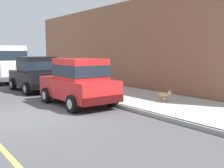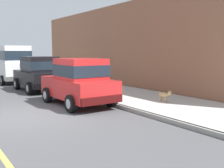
{
  "view_description": "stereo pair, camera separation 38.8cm",
  "coord_description": "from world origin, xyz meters",
  "px_view_note": "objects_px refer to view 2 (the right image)",
  "views": [
    {
      "loc": [
        -3.05,
        -8.64,
        2.16
      ],
      "look_at": [
        3.33,
        -0.04,
        0.85
      ],
      "focal_mm": 42.96,
      "sensor_mm": 36.0,
      "label": 1
    },
    {
      "loc": [
        -2.73,
        -8.87,
        2.16
      ],
      "look_at": [
        3.33,
        -0.04,
        0.85
      ],
      "focal_mm": 42.96,
      "sensor_mm": 36.0,
      "label": 2
    }
  ],
  "objects_px": {
    "car_red_hatchback": "(79,81)",
    "car_black_hatchback": "(39,73)",
    "dog_tan": "(165,95)",
    "car_white_van": "(12,62)",
    "fire_hydrant": "(92,87)"
  },
  "relations": [
    {
      "from": "car_red_hatchback",
      "to": "car_black_hatchback",
      "type": "relative_size",
      "value": 1.0
    },
    {
      "from": "car_red_hatchback",
      "to": "dog_tan",
      "type": "relative_size",
      "value": 5.05
    },
    {
      "from": "car_white_van",
      "to": "dog_tan",
      "type": "height_order",
      "value": "car_white_van"
    },
    {
      "from": "car_black_hatchback",
      "to": "fire_hydrant",
      "type": "bearing_deg",
      "value": -66.68
    },
    {
      "from": "car_red_hatchback",
      "to": "car_white_van",
      "type": "relative_size",
      "value": 0.77
    },
    {
      "from": "fire_hydrant",
      "to": "car_black_hatchback",
      "type": "bearing_deg",
      "value": 113.32
    },
    {
      "from": "car_red_hatchback",
      "to": "car_white_van",
      "type": "xyz_separation_m",
      "value": [
        -0.09,
        9.9,
        0.42
      ]
    },
    {
      "from": "dog_tan",
      "to": "car_white_van",
      "type": "bearing_deg",
      "value": 103.7
    },
    {
      "from": "fire_hydrant",
      "to": "dog_tan",
      "type": "bearing_deg",
      "value": -68.38
    },
    {
      "from": "car_red_hatchback",
      "to": "car_black_hatchback",
      "type": "xyz_separation_m",
      "value": [
        0.02,
        4.76,
        0.0
      ]
    },
    {
      "from": "dog_tan",
      "to": "fire_hydrant",
      "type": "xyz_separation_m",
      "value": [
        -1.37,
        3.46,
        0.05
      ]
    },
    {
      "from": "car_black_hatchback",
      "to": "car_red_hatchback",
      "type": "bearing_deg",
      "value": -90.19
    },
    {
      "from": "car_red_hatchback",
      "to": "dog_tan",
      "type": "height_order",
      "value": "car_red_hatchback"
    },
    {
      "from": "car_red_hatchback",
      "to": "car_black_hatchback",
      "type": "bearing_deg",
      "value": 89.81
    },
    {
      "from": "car_red_hatchback",
      "to": "dog_tan",
      "type": "bearing_deg",
      "value": -35.56
    }
  ]
}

